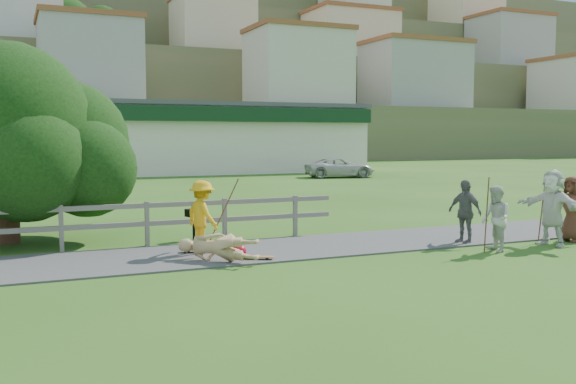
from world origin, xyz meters
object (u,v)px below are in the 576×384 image
car_white (340,168)px  tree (7,163)px  bbq (194,225)px  skater_fallen (218,248)px  spectator_a (496,219)px  spectator_c (572,209)px  spectator_d (552,207)px  car_silver (73,171)px  spectator_b (465,212)px  skater_rider (202,220)px

car_white → tree: 27.94m
car_white → bbq: car_white is taller
bbq → skater_fallen: bearing=-115.3°
car_white → tree: tree is taller
skater_fallen → spectator_a: (6.34, -1.30, 0.45)m
spectator_a → bbq: bearing=-111.6°
spectator_c → spectator_d: size_ratio=0.89×
spectator_a → car_silver: size_ratio=0.39×
spectator_b → spectator_c: bearing=58.5°
spectator_c → car_silver: (-9.79, 27.06, -0.19)m
car_white → spectator_d: bearing=174.3°
skater_fallen → car_white: (15.82, 24.09, 0.30)m
skater_rider → tree: (-4.07, 3.38, 1.24)m
spectator_a → spectator_c: spectator_c is taller
spectator_c → spectator_d: 0.98m
skater_fallen → spectator_d: spectator_d is taller
skater_fallen → bbq: (0.33, 3.16, 0.08)m
skater_fallen → spectator_b: 6.43m
spectator_d → tree: tree is taller
spectator_b → car_silver: 27.17m
skater_fallen → spectator_a: size_ratio=1.17×
spectator_b → bbq: spectator_b is taller
spectator_c → tree: bearing=-123.1°
spectator_b → spectator_d: 2.11m
spectator_c → spectator_d: spectator_d is taller
skater_fallen → tree: size_ratio=0.27×
skater_rider → bbq: (0.34, 2.01, -0.39)m
skater_rider → spectator_c: (9.18, -2.07, 0.04)m
spectator_b → car_white: 25.96m
spectator_c → bbq: (-8.84, 4.08, -0.43)m
car_silver → tree: (-3.46, -21.60, 1.39)m
skater_rider → car_white: (15.84, 22.94, -0.17)m
spectator_c → spectator_d: (-0.94, -0.25, 0.10)m
skater_rider → car_silver: size_ratio=0.40×
car_white → skater_fallen: bearing=157.7°
skater_fallen → skater_rider: bearing=44.8°
car_white → bbq: (-15.50, -20.93, -0.22)m
spectator_a → spectator_b: (0.07, 1.20, 0.03)m
skater_fallen → spectator_c: size_ratio=1.08×
skater_rider → spectator_a: bearing=-129.1°
spectator_a → car_silver: spectator_a is taller
spectator_a → car_silver: (-6.97, 27.44, -0.12)m
spectator_b → spectator_c: size_ratio=0.96×
spectator_b → skater_rider: bearing=-116.1°
spectator_d → tree: (-12.31, 5.70, 1.09)m
spectator_d → car_white: 26.38m
skater_rider → spectator_d: size_ratio=0.84×
tree → spectator_b: bearing=-23.9°
spectator_d → spectator_c: bearing=95.7°
spectator_d → car_white: size_ratio=0.42×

